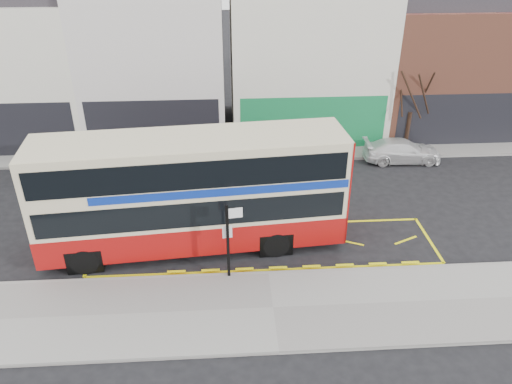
{
  "coord_description": "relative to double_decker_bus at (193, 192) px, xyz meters",
  "views": [
    {
      "loc": [
        -1.42,
        -15.36,
        12.07
      ],
      "look_at": [
        -0.32,
        2.0,
        2.34
      ],
      "focal_mm": 35.0,
      "sensor_mm": 36.0,
      "label": 1
    }
  ],
  "objects": [
    {
      "name": "double_decker_bus",
      "position": [
        0.0,
        0.0,
        0.0
      ],
      "size": [
        12.19,
        3.79,
        4.79
      ],
      "rotation": [
        0.0,
        0.0,
        0.09
      ],
      "color": "beige",
      "rests_on": "ground"
    },
    {
      "name": "street_tree_right",
      "position": [
        11.85,
        9.12,
        1.56
      ],
      "size": [
        2.77,
        2.77,
        5.98
      ],
      "color": "#301E15",
      "rests_on": "ground"
    },
    {
      "name": "terrace_right",
      "position": [
        15.3,
        13.12,
        2.05
      ],
      "size": [
        9.0,
        8.01,
        10.3
      ],
      "color": "#9F573F",
      "rests_on": "ground"
    },
    {
      "name": "terrace_far_left",
      "position": [
        -10.7,
        13.12,
        2.3
      ],
      "size": [
        8.0,
        8.01,
        10.8
      ],
      "color": "silver",
      "rests_on": "ground"
    },
    {
      "name": "car_white",
      "position": [
        11.04,
        7.37,
        -1.9
      ],
      "size": [
        4.31,
        1.89,
        1.23
      ],
      "primitive_type": "imported",
      "rotation": [
        0.0,
        0.0,
        1.53
      ],
      "color": "white",
      "rests_on": "ground"
    },
    {
      "name": "far_pavement",
      "position": [
        2.8,
        9.14,
        -2.44
      ],
      "size": [
        50.0,
        3.0,
        0.15
      ],
      "primitive_type": "cube",
      "color": "gray",
      "rests_on": "ground"
    },
    {
      "name": "ground",
      "position": [
        2.8,
        -1.86,
        -2.52
      ],
      "size": [
        120.0,
        120.0,
        0.0
      ],
      "primitive_type": "plane",
      "color": "black",
      "rests_on": "ground"
    },
    {
      "name": "terrace_green_shop",
      "position": [
        6.3,
        13.12,
        2.55
      ],
      "size": [
        9.0,
        8.01,
        11.3
      ],
      "color": "silver",
      "rests_on": "ground"
    },
    {
      "name": "car_silver",
      "position": [
        -6.96,
        6.98,
        -1.86
      ],
      "size": [
        4.05,
        2.1,
        1.32
      ],
      "primitive_type": "imported",
      "rotation": [
        0.0,
        0.0,
        1.72
      ],
      "color": "silver",
      "rests_on": "ground"
    },
    {
      "name": "pavement",
      "position": [
        2.8,
        -4.16,
        -2.44
      ],
      "size": [
        40.0,
        4.0,
        0.15
      ],
      "primitive_type": "cube",
      "color": "gray",
      "rests_on": "ground"
    },
    {
      "name": "kerb",
      "position": [
        2.8,
        -2.24,
        -2.44
      ],
      "size": [
        40.0,
        0.15,
        0.15
      ],
      "primitive_type": "cube",
      "color": "gray",
      "rests_on": "ground"
    },
    {
      "name": "car_grey",
      "position": [
        2.84,
        7.51,
        -1.88
      ],
      "size": [
        4.1,
        2.15,
        1.29
      ],
      "primitive_type": "imported",
      "rotation": [
        0.0,
        0.0,
        1.36
      ],
      "color": "#414349",
      "rests_on": "ground"
    },
    {
      "name": "bus_stop_post",
      "position": [
        1.37,
        -2.29,
        -0.55
      ],
      "size": [
        0.76,
        0.16,
        3.03
      ],
      "rotation": [
        0.0,
        0.0,
        0.14
      ],
      "color": "black",
      "rests_on": "pavement"
    },
    {
      "name": "road_markings",
      "position": [
        2.8,
        -0.26,
        -2.51
      ],
      "size": [
        14.0,
        3.4,
        0.01
      ],
      "primitive_type": null,
      "color": "#FFF80D",
      "rests_on": "ground"
    },
    {
      "name": "terrace_left",
      "position": [
        -2.7,
        13.12,
        2.8
      ],
      "size": [
        8.0,
        8.01,
        11.8
      ],
      "color": "silver",
      "rests_on": "ground"
    }
  ]
}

